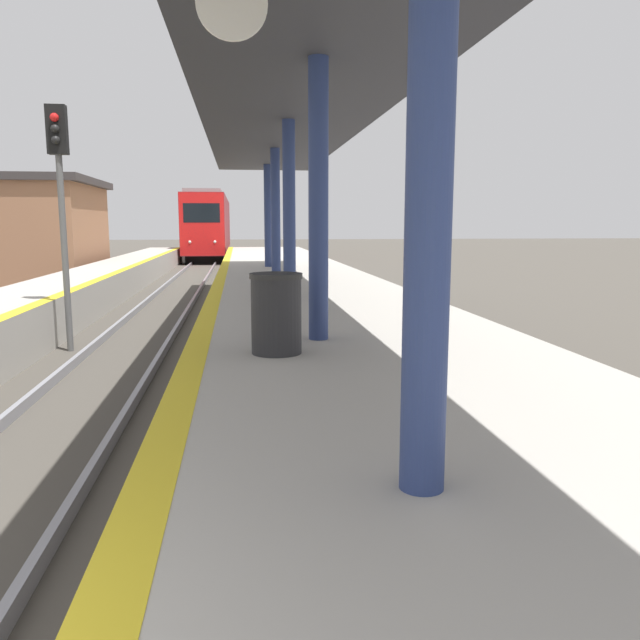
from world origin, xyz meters
The scene contains 4 objects.
train centered at (0.00, 47.26, 2.34)m, with size 2.69×20.99×4.60m.
signal_mid centered at (-1.14, 11.22, 3.25)m, with size 0.36×0.31×4.66m.
station_canopy centered at (3.21, 11.42, 4.49)m, with size 3.45×23.66×3.75m.
trash_bin centered at (2.61, 5.86, 1.45)m, with size 0.62×0.62×0.94m.
Camera 1 is at (2.20, -1.33, 2.48)m, focal length 35.00 mm.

